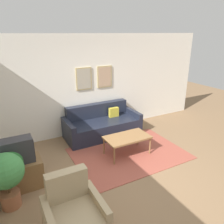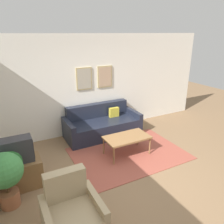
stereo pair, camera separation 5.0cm
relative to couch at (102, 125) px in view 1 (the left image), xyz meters
The scene contains 11 objects.
ground_plane 2.28m from the couch, 100.31° to the right, with size 16.00×16.00×0.00m, color #846647.
area_rug 1.25m from the couch, 84.54° to the right, with size 2.56×1.83×0.01m.
wall_back 1.22m from the couch, 130.28° to the left, with size 8.00×0.09×2.70m.
couch is the anchor object (origin of this frame).
coffee_table 1.21m from the couch, 86.86° to the right, with size 1.04×0.58×0.46m.
tv_stand 2.60m from the couch, 150.74° to the right, with size 0.77×0.47×0.53m.
tv 2.64m from the couch, 150.71° to the right, with size 0.57×0.28×0.46m.
armchair 3.22m from the couch, 122.65° to the right, with size 0.77×0.76×0.89m.
potted_plant_tall 3.03m from the couch, 145.68° to the right, with size 0.57×0.57×0.97m.
potted_plant_by_window 2.74m from the couch, 158.21° to the right, with size 0.59×0.59×0.90m.
potted_plant_small 2.73m from the couch, 153.03° to the right, with size 0.58×0.58×0.91m.
Camera 1 is at (-1.98, -2.81, 2.72)m, focal length 35.00 mm.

